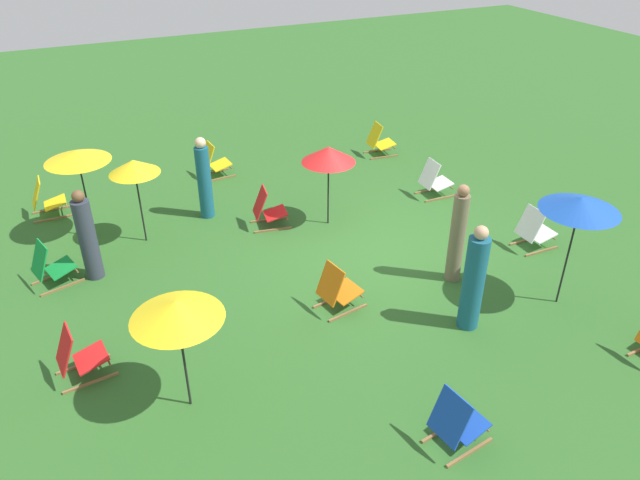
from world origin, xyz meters
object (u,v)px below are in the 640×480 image
object	(u,v)px
deckchair_4	(78,356)
umbrella_2	(580,204)
deckchair_5	(457,422)
person_3	(87,237)
deckchair_2	(434,180)
umbrella_3	(176,310)
person_2	(204,180)
deckchair_11	(338,290)
umbrella_0	(134,167)
umbrella_4	(77,156)
deckchair_9	(214,162)
deckchair_6	(380,141)
person_0	(474,281)
deckchair_3	(51,266)
deckchair_8	(46,200)
deckchair_1	(535,230)
person_1	(457,236)
deckchair_10	(268,210)
umbrella_1	(329,155)

from	to	relation	value
deckchair_4	umbrella_2	xyz separation A→B (m)	(-1.49, -7.32, 1.44)
deckchair_5	person_3	size ratio (longest dim) A/B	0.50
deckchair_2	deckchair_4	size ratio (longest dim) A/B	1.00
umbrella_3	person_2	bearing A→B (deg)	-18.43
deckchair_11	umbrella_0	size ratio (longest dim) A/B	0.49
umbrella_2	umbrella_4	world-z (taller)	umbrella_2
deckchair_4	deckchair_5	world-z (taller)	same
person_3	deckchair_9	bearing A→B (deg)	-172.48
deckchair_9	umbrella_3	bearing A→B (deg)	156.71
deckchair_6	deckchair_4	bearing A→B (deg)	129.94
umbrella_3	person_0	distance (m)	4.43
deckchair_11	person_3	size ratio (longest dim) A/B	0.50
deckchair_3	deckchair_5	size ratio (longest dim) A/B	1.03
deckchair_8	deckchair_3	bearing A→B (deg)	177.62
person_0	deckchair_3	bearing A→B (deg)	118.66
person_0	person_2	distance (m)	5.88
deckchair_1	person_1	size ratio (longest dim) A/B	0.46
deckchair_8	deckchair_10	bearing A→B (deg)	-120.80
umbrella_2	umbrella_3	xyz separation A→B (m)	(0.33, 6.09, -0.25)
umbrella_0	umbrella_1	bearing A→B (deg)	-103.99
deckchair_2	deckchair_4	distance (m)	8.15
deckchair_11	umbrella_1	distance (m)	3.08
deckchair_11	umbrella_3	world-z (taller)	umbrella_3
deckchair_3	umbrella_2	size ratio (longest dim) A/B	0.45
person_3	person_1	bearing A→B (deg)	116.30
deckchair_9	person_0	world-z (taller)	person_0
deckchair_2	umbrella_4	xyz separation A→B (m)	(1.34, 7.05, 1.32)
deckchair_9	deckchair_4	bearing A→B (deg)	143.48
deckchair_10	umbrella_4	size ratio (longest dim) A/B	0.46
deckchair_1	umbrella_0	size ratio (longest dim) A/B	0.49
deckchair_1	umbrella_3	size ratio (longest dim) A/B	0.49
deckchair_1	deckchair_6	xyz separation A→B (m)	(5.17, 0.37, 0.00)
umbrella_2	umbrella_3	world-z (taller)	umbrella_2
umbrella_4	deckchair_4	bearing A→B (deg)	170.72
umbrella_3	person_1	world-z (taller)	person_1
deckchair_10	umbrella_0	bearing A→B (deg)	88.40
person_1	person_2	world-z (taller)	person_1
deckchair_6	person_1	xyz separation A→B (m)	(-5.40, 1.62, 0.50)
person_1	deckchair_5	bearing A→B (deg)	-74.81
deckchair_3	person_0	xyz separation A→B (m)	(-3.93, -5.78, 0.47)
deckchair_4	person_3	distance (m)	2.61
umbrella_3	person_3	distance (m)	3.84
deckchair_2	person_3	bearing A→B (deg)	93.32
umbrella_4	person_2	bearing A→B (deg)	-93.51
deckchair_9	person_3	bearing A→B (deg)	131.34
deckchair_2	deckchair_10	size ratio (longest dim) A/B	1.00
person_2	person_3	size ratio (longest dim) A/B	1.03
umbrella_3	umbrella_4	size ratio (longest dim) A/B	0.94
deckchair_8	deckchair_9	world-z (taller)	same
umbrella_4	person_0	distance (m)	7.35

